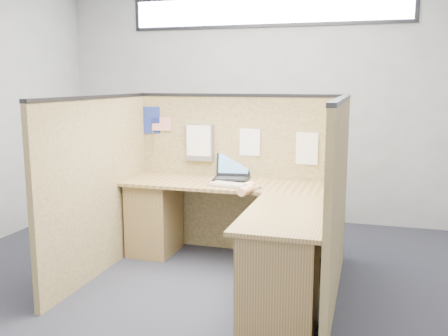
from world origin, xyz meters
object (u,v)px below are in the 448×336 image
(laptop, at_px, (233,173))
(keyboard, at_px, (234,185))
(l_desk, at_px, (237,233))
(mouse, at_px, (250,187))

(laptop, distance_m, keyboard, 0.39)
(l_desk, relative_size, mouse, 19.35)
(mouse, bearing_deg, keyboard, 165.24)
(laptop, relative_size, keyboard, 0.75)
(laptop, xyz_separation_m, keyboard, (0.11, -0.37, -0.04))
(keyboard, bearing_deg, mouse, -3.46)
(keyboard, height_order, mouse, mouse)
(laptop, bearing_deg, l_desk, -79.38)
(l_desk, xyz_separation_m, keyboard, (-0.10, 0.23, 0.35))
(laptop, bearing_deg, keyboard, -81.94)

